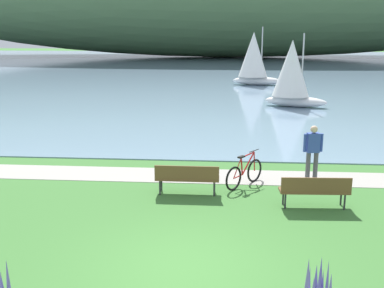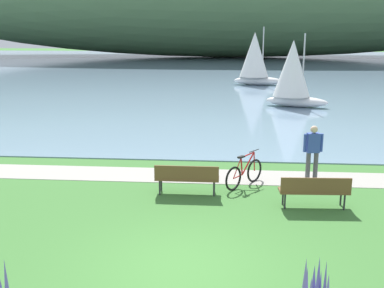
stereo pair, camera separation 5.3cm
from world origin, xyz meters
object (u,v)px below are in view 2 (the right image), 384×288
object	(u,v)px
park_bench_further_along	(187,177)
person_at_shoreline	(313,149)
sailboat_nearest_to_shore	(293,73)
sailboat_mid_bay	(255,58)
park_bench_near_camera	(315,189)
bicycle_leaning_near_bench	(244,173)

from	to	relation	value
park_bench_further_along	person_at_shoreline	world-z (taller)	person_at_shoreline
park_bench_further_along	sailboat_nearest_to_shore	bearing A→B (deg)	72.65
park_bench_further_along	sailboat_mid_bay	xyz separation A→B (m)	(3.15, 26.27, 1.71)
person_at_shoreline	sailboat_mid_bay	world-z (taller)	sailboat_mid_bay
park_bench_near_camera	sailboat_nearest_to_shore	xyz separation A→B (m)	(1.44, 16.25, 1.53)
bicycle_leaning_near_bench	sailboat_mid_bay	distance (m)	25.53
park_bench_near_camera	bicycle_leaning_near_bench	xyz separation A→B (m)	(-1.76, 1.63, -0.12)
park_bench_near_camera	park_bench_further_along	world-z (taller)	same
park_bench_near_camera	bicycle_leaning_near_bench	size ratio (longest dim) A/B	1.27
park_bench_further_along	sailboat_mid_bay	world-z (taller)	sailboat_mid_bay
park_bench_further_along	bicycle_leaning_near_bench	xyz separation A→B (m)	(1.63, 0.85, -0.12)
sailboat_mid_bay	sailboat_nearest_to_shore	bearing A→B (deg)	-81.12
bicycle_leaning_near_bench	sailboat_mid_bay	bearing A→B (deg)	86.59
bicycle_leaning_near_bench	park_bench_further_along	bearing A→B (deg)	-152.54
person_at_shoreline	sailboat_mid_bay	distance (m)	24.68
sailboat_nearest_to_shore	sailboat_mid_bay	bearing A→B (deg)	98.88
bicycle_leaning_near_bench	person_at_shoreline	size ratio (longest dim) A/B	0.84
person_at_shoreline	park_bench_near_camera	bearing A→B (deg)	-97.84
park_bench_further_along	person_at_shoreline	bearing A→B (deg)	23.60
bicycle_leaning_near_bench	person_at_shoreline	bearing A→B (deg)	20.43
park_bench_further_along	bicycle_leaning_near_bench	world-z (taller)	bicycle_leaning_near_bench
park_bench_near_camera	sailboat_nearest_to_shore	world-z (taller)	sailboat_nearest_to_shore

